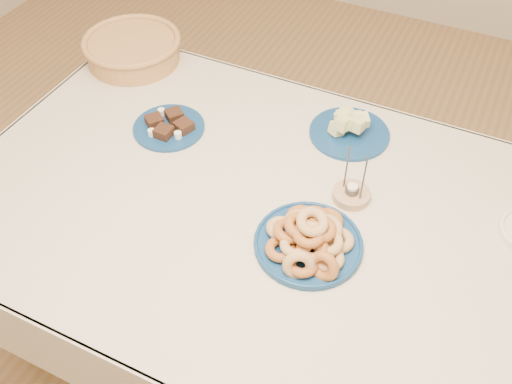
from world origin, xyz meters
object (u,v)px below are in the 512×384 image
dining_table (264,230)px  brownie_plate (169,126)px  donut_platter (309,239)px  candle_holder (351,194)px  melon_plate (349,128)px  wicker_basket (133,48)px

dining_table → brownie_plate: 0.44m
donut_platter → candle_holder: (0.04, 0.21, -0.02)m
donut_platter → candle_holder: bearing=79.2°
dining_table → melon_plate: melon_plate is taller
dining_table → melon_plate: 0.41m
wicker_basket → dining_table: bearing=-31.2°
brownie_plate → candle_holder: candle_holder is taller
dining_table → melon_plate: size_ratio=6.91×
dining_table → donut_platter: size_ratio=5.04×
dining_table → brownie_plate: (-0.40, 0.16, 0.12)m
donut_platter → wicker_basket: donut_platter is taller
dining_table → candle_holder: (0.20, 0.13, 0.12)m
dining_table → wicker_basket: (-0.71, 0.43, 0.15)m
donut_platter → melon_plate: (-0.05, 0.46, -0.01)m
dining_table → candle_holder: bearing=32.2°
candle_holder → wicker_basket: bearing=161.7°
dining_table → donut_platter: (0.16, -0.08, 0.14)m
wicker_basket → melon_plate: bearing=-3.7°
donut_platter → melon_plate: bearing=96.7°
donut_platter → melon_plate: donut_platter is taller
brownie_plate → donut_platter: bearing=-23.3°
dining_table → wicker_basket: size_ratio=4.01×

